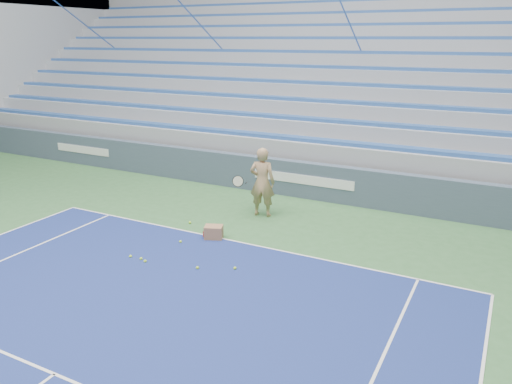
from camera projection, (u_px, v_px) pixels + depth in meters
sponsor_barrier at (305, 180)px, 15.08m from camera, size 30.00×0.32×1.10m
bleachers at (362, 100)px, 19.39m from camera, size 31.00×9.15×7.30m
tennis_player at (262, 182)px, 13.40m from camera, size 0.99×0.91×1.90m
ball_box at (214, 232)px, 12.06m from camera, size 0.52×0.47×0.32m
tennis_ball_0 at (141, 259)px, 10.92m from camera, size 0.07×0.07×0.07m
tennis_ball_1 at (145, 261)px, 10.79m from camera, size 0.07×0.07×0.07m
tennis_ball_2 at (222, 229)px, 12.63m from camera, size 0.07×0.07×0.07m
tennis_ball_3 at (190, 222)px, 13.06m from camera, size 0.07×0.07×0.07m
tennis_ball_4 at (197, 268)px, 10.49m from camera, size 0.07×0.07×0.07m
tennis_ball_5 at (130, 256)px, 11.04m from camera, size 0.07×0.07×0.07m
tennis_ball_6 at (235, 268)px, 10.47m from camera, size 0.07×0.07×0.07m
tennis_ball_7 at (180, 242)px, 11.83m from camera, size 0.07×0.07×0.07m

